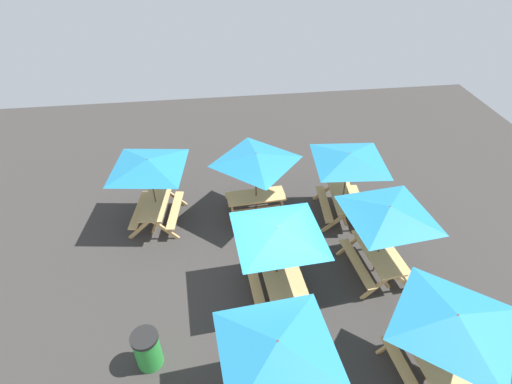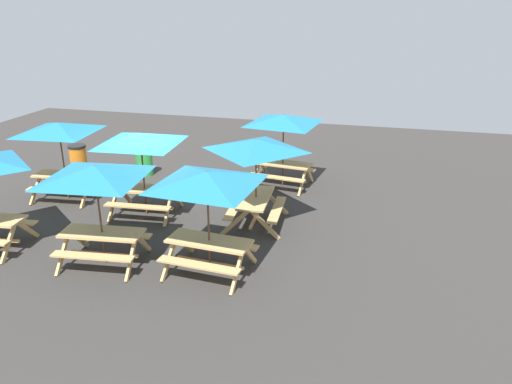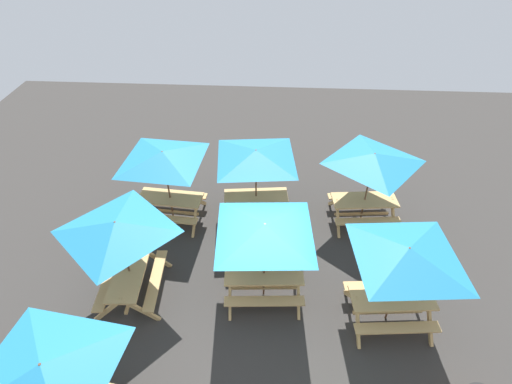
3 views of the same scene
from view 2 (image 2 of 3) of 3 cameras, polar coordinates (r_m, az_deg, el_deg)
ground_plane at (r=14.25m, az=-11.82°, el=-2.21°), size 24.05×24.05×0.00m
picnic_table_0 at (r=11.04m, az=-17.86°, el=1.39°), size 2.81×2.81×2.34m
picnic_table_1 at (r=15.36m, az=-21.56°, el=6.26°), size 2.82×2.82×2.34m
picnic_table_2 at (r=12.51m, az=0.00°, el=4.66°), size 2.12×2.12×2.34m
picnic_table_3 at (r=15.38m, az=3.17°, el=7.71°), size 2.80×2.80×2.34m
picnic_table_4 at (r=13.49m, az=-13.02°, el=5.32°), size 2.82×2.82×2.34m
picnic_table_6 at (r=10.18m, az=-5.60°, el=0.69°), size 2.82×2.82×2.34m
trash_bin_green at (r=17.21m, az=-12.67°, el=3.50°), size 0.59×0.59×0.98m
trash_bin_orange at (r=18.03m, az=-19.64°, el=3.57°), size 0.59×0.59×0.98m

